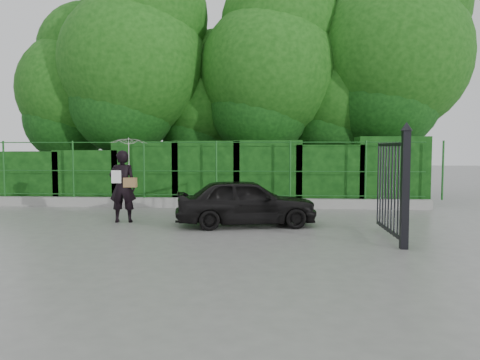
{
  "coord_description": "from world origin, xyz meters",
  "views": [
    {
      "loc": [
        2.14,
        -10.01,
        1.89
      ],
      "look_at": [
        1.36,
        1.3,
        1.1
      ],
      "focal_mm": 35.0,
      "sensor_mm": 36.0,
      "label": 1
    }
  ],
  "objects": [
    {
      "name": "hedge",
      "position": [
        0.26,
        5.5,
        1.01
      ],
      "size": [
        14.2,
        1.2,
        2.24
      ],
      "color": "black",
      "rests_on": "ground"
    },
    {
      "name": "kerb",
      "position": [
        0.0,
        4.5,
        0.15
      ],
      "size": [
        14.0,
        0.25,
        0.3
      ],
      "primitive_type": "cube",
      "color": "#9E9E99",
      "rests_on": "ground"
    },
    {
      "name": "car",
      "position": [
        1.51,
        1.21,
        0.58
      ],
      "size": [
        3.58,
        1.96,
        1.15
      ],
      "primitive_type": "imported",
      "rotation": [
        0.0,
        0.0,
        1.76
      ],
      "color": "black",
      "rests_on": "ground"
    },
    {
      "name": "gate",
      "position": [
        4.6,
        -0.72,
        1.19
      ],
      "size": [
        0.22,
        2.33,
        2.36
      ],
      "color": "black",
      "rests_on": "ground"
    },
    {
      "name": "ground",
      "position": [
        0.0,
        0.0,
        0.0
      ],
      "size": [
        80.0,
        80.0,
        0.0
      ],
      "primitive_type": "plane",
      "color": "gray"
    },
    {
      "name": "woman",
      "position": [
        -1.54,
        1.53,
        1.37
      ],
      "size": [
        0.95,
        0.91,
        2.16
      ],
      "color": "black",
      "rests_on": "ground"
    },
    {
      "name": "fence",
      "position": [
        0.22,
        4.5,
        1.2
      ],
      "size": [
        14.13,
        0.06,
        1.8
      ],
      "color": "#1A541C",
      "rests_on": "kerb"
    },
    {
      "name": "trees",
      "position": [
        1.14,
        7.74,
        4.62
      ],
      "size": [
        17.1,
        6.15,
        8.08
      ],
      "color": "black",
      "rests_on": "ground"
    }
  ]
}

